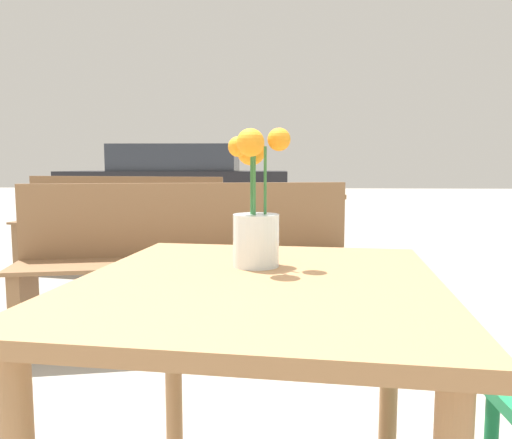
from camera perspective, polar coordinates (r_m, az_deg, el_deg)
name	(u,v)px	position (r m, az deg, el deg)	size (l,w,h in m)	color
table_front	(258,328)	(1.08, 0.28, -12.31)	(0.83, 0.92, 0.71)	#9E7047
flower_vase	(256,215)	(1.16, -0.05, 0.49)	(0.14, 0.16, 0.32)	silver
bench_near	(190,254)	(2.71, -7.60, -3.97)	(1.81, 0.72, 0.85)	brown
bench_middle	(118,219)	(4.54, -15.51, 0.00)	(1.92, 0.72, 0.85)	brown
table_back	(285,209)	(3.64, 3.33, 1.21)	(0.79, 0.78, 0.76)	brown
parked_car	(177,180)	(10.39, -8.97, 4.44)	(4.50, 1.97, 1.36)	black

